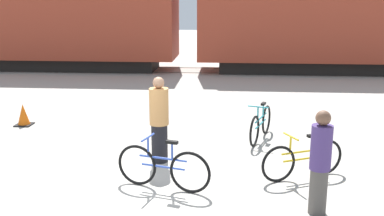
% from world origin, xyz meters
% --- Properties ---
extents(ground_plane, '(80.00, 80.00, 0.00)m').
position_xyz_m(ground_plane, '(0.00, 0.00, 0.00)').
color(ground_plane, '#A8A399').
extents(freight_train, '(24.18, 2.86, 5.50)m').
position_xyz_m(freight_train, '(0.00, 12.83, 2.91)').
color(freight_train, black).
rests_on(freight_train, ground_plane).
extents(rail_near, '(36.18, 0.07, 0.01)m').
position_xyz_m(rail_near, '(0.00, 12.11, 0.01)').
color(rail_near, '#4C4238').
rests_on(rail_near, ground_plane).
extents(rail_far, '(36.18, 0.07, 0.01)m').
position_xyz_m(rail_far, '(0.00, 13.55, 0.01)').
color(rail_far, '#4C4238').
rests_on(rail_far, ground_plane).
extents(bicycle_blue, '(1.64, 0.56, 0.89)m').
position_xyz_m(bicycle_blue, '(0.74, -0.16, 0.38)').
color(bicycle_blue, black).
rests_on(bicycle_blue, ground_plane).
extents(bicycle_yellow, '(1.52, 0.74, 0.82)m').
position_xyz_m(bicycle_yellow, '(3.15, 0.49, 0.35)').
color(bicycle_yellow, black).
rests_on(bicycle_yellow, ground_plane).
extents(bicycle_teal, '(0.62, 1.65, 0.85)m').
position_xyz_m(bicycle_teal, '(2.56, 2.73, 0.36)').
color(bicycle_teal, black).
rests_on(bicycle_teal, ground_plane).
extents(person_in_purple, '(0.31, 0.31, 1.59)m').
position_xyz_m(person_in_purple, '(3.16, -0.86, 0.80)').
color(person_in_purple, '#514C47').
rests_on(person_in_purple, ground_plane).
extents(person_in_tan, '(0.37, 0.37, 1.69)m').
position_xyz_m(person_in_tan, '(0.49, 1.14, 0.84)').
color(person_in_tan, black).
rests_on(person_in_tan, ground_plane).
extents(traffic_cone, '(0.40, 0.40, 0.55)m').
position_xyz_m(traffic_cone, '(-3.35, 3.47, 0.25)').
color(traffic_cone, black).
rests_on(traffic_cone, ground_plane).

